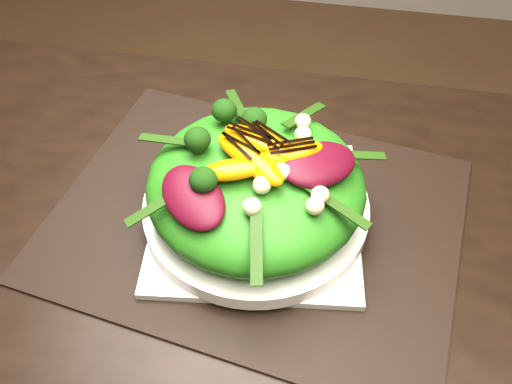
% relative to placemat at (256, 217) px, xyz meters
% --- Properties ---
extents(placemat, '(0.50, 0.41, 0.00)m').
position_rel_placemat_xyz_m(placemat, '(0.00, 0.00, 0.00)').
color(placemat, black).
rests_on(placemat, dining_table).
extents(plate_base, '(0.25, 0.25, 0.01)m').
position_rel_placemat_xyz_m(plate_base, '(0.00, 0.00, 0.01)').
color(plate_base, silver).
rests_on(plate_base, placemat).
extents(salad_bowl, '(0.32, 0.32, 0.02)m').
position_rel_placemat_xyz_m(salad_bowl, '(0.00, 0.00, 0.02)').
color(salad_bowl, white).
rests_on(salad_bowl, plate_base).
extents(lettuce_mound, '(0.27, 0.27, 0.08)m').
position_rel_placemat_xyz_m(lettuce_mound, '(-0.00, 0.00, 0.06)').
color(lettuce_mound, '#2C7716').
rests_on(lettuce_mound, salad_bowl).
extents(radicchio_leaf, '(0.10, 0.09, 0.02)m').
position_rel_placemat_xyz_m(radicchio_leaf, '(0.06, -0.00, 0.10)').
color(radicchio_leaf, '#3F0613').
rests_on(radicchio_leaf, lettuce_mound).
extents(orange_segment, '(0.07, 0.03, 0.02)m').
position_rel_placemat_xyz_m(orange_segment, '(-0.02, 0.03, 0.10)').
color(orange_segment, orange).
rests_on(orange_segment, lettuce_mound).
extents(broccoli_floret, '(0.05, 0.05, 0.04)m').
position_rel_placemat_xyz_m(broccoli_floret, '(-0.05, 0.03, 0.11)').
color(broccoli_floret, '#0C370A').
rests_on(broccoli_floret, lettuce_mound).
extents(macadamia_nut, '(0.02, 0.02, 0.02)m').
position_rel_placemat_xyz_m(macadamia_nut, '(0.02, -0.05, 0.10)').
color(macadamia_nut, '#BFB387').
rests_on(macadamia_nut, lettuce_mound).
extents(balsamic_drizzle, '(0.05, 0.00, 0.00)m').
position_rel_placemat_xyz_m(balsamic_drizzle, '(-0.02, 0.03, 0.11)').
color(balsamic_drizzle, black).
rests_on(balsamic_drizzle, orange_segment).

